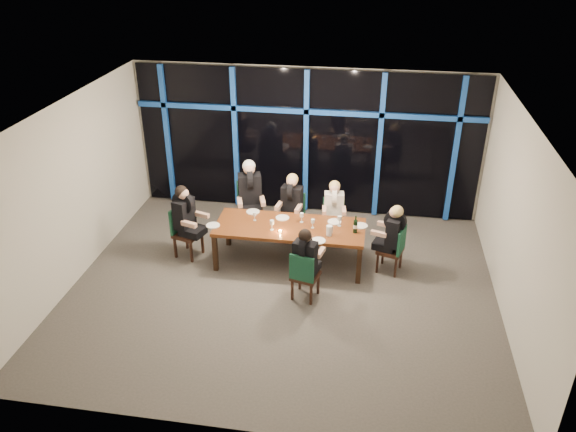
{
  "coord_description": "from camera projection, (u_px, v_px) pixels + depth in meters",
  "views": [
    {
      "loc": [
        1.32,
        -7.62,
        5.47
      ],
      "look_at": [
        0.0,
        0.6,
        1.05
      ],
      "focal_mm": 35.0,
      "sensor_mm": 36.0,
      "label": 1
    }
  ],
  "objects": [
    {
      "name": "dining_table",
      "position": [
        290.0,
        229.0,
        9.77
      ],
      "size": [
        2.6,
        1.0,
        0.75
      ],
      "color": "brown",
      "rests_on": "ground"
    },
    {
      "name": "wine_glass_d",
      "position": [
        255.0,
        215.0,
        9.87
      ],
      "size": [
        0.06,
        0.06,
        0.16
      ],
      "color": "silver",
      "rests_on": "dining_table"
    },
    {
      "name": "water_pitcher",
      "position": [
        329.0,
        231.0,
        9.41
      ],
      "size": [
        0.11,
        0.1,
        0.18
      ],
      "rotation": [
        0.0,
        0.0,
        -0.43
      ],
      "color": "silver",
      "rests_on": "dining_table"
    },
    {
      "name": "diner_end_right",
      "position": [
        393.0,
        229.0,
        9.48
      ],
      "size": [
        0.59,
        0.51,
        0.85
      ],
      "rotation": [
        0.0,
        0.0,
        4.42
      ],
      "color": "black",
      "rests_on": "ground"
    },
    {
      "name": "plate_far_mid",
      "position": [
        282.0,
        218.0,
        9.99
      ],
      "size": [
        0.24,
        0.24,
        0.01
      ],
      "primitive_type": "cylinder",
      "color": "white",
      "rests_on": "dining_table"
    },
    {
      "name": "plate_far_right",
      "position": [
        334.0,
        222.0,
        9.86
      ],
      "size": [
        0.24,
        0.24,
        0.01
      ],
      "primitive_type": "cylinder",
      "color": "white",
      "rests_on": "dining_table"
    },
    {
      "name": "room",
      "position": [
        282.0,
        177.0,
        8.45
      ],
      "size": [
        7.04,
        7.0,
        3.02
      ],
      "color": "#58534E",
      "rests_on": "ground"
    },
    {
      "name": "chair_far_left",
      "position": [
        250.0,
        205.0,
        10.85
      ],
      "size": [
        0.6,
        0.6,
        1.03
      ],
      "rotation": [
        0.0,
        0.0,
        0.31
      ],
      "color": "black",
      "rests_on": "ground"
    },
    {
      "name": "wine_glass_b",
      "position": [
        302.0,
        216.0,
        9.8
      ],
      "size": [
        0.07,
        0.07,
        0.18
      ],
      "color": "silver",
      "rests_on": "dining_table"
    },
    {
      "name": "tea_light",
      "position": [
        280.0,
        231.0,
        9.55
      ],
      "size": [
        0.05,
        0.05,
        0.03
      ],
      "primitive_type": "cylinder",
      "color": "#F1A648",
      "rests_on": "dining_table"
    },
    {
      "name": "plate_near_mid",
      "position": [
        318.0,
        241.0,
        9.28
      ],
      "size": [
        0.24,
        0.24,
        0.01
      ],
      "primitive_type": "cylinder",
      "color": "white",
      "rests_on": "dining_table"
    },
    {
      "name": "diner_near_mid",
      "position": [
        306.0,
        253.0,
        8.79
      ],
      "size": [
        0.5,
        0.59,
        0.85
      ],
      "rotation": [
        0.0,
        0.0,
        2.89
      ],
      "color": "black",
      "rests_on": "ground"
    },
    {
      "name": "chair_far_mid",
      "position": [
        293.0,
        214.0,
        10.65
      ],
      "size": [
        0.48,
        0.48,
        0.92
      ],
      "rotation": [
        0.0,
        0.0,
        -0.14
      ],
      "color": "black",
      "rests_on": "ground"
    },
    {
      "name": "wine_glass_c",
      "position": [
        313.0,
        222.0,
        9.63
      ],
      "size": [
        0.06,
        0.06,
        0.17
      ],
      "color": "silver",
      "rests_on": "dining_table"
    },
    {
      "name": "diner_end_left",
      "position": [
        186.0,
        211.0,
        9.9
      ],
      "size": [
        0.64,
        0.56,
        0.92
      ],
      "rotation": [
        0.0,
        0.0,
        1.27
      ],
      "color": "black",
      "rests_on": "ground"
    },
    {
      "name": "wine_glass_a",
      "position": [
        272.0,
        223.0,
        9.56
      ],
      "size": [
        0.07,
        0.07,
        0.18
      ],
      "color": "silver",
      "rests_on": "dining_table"
    },
    {
      "name": "wine_glass_e",
      "position": [
        340.0,
        219.0,
        9.68
      ],
      "size": [
        0.07,
        0.07,
        0.19
      ],
      "color": "silver",
      "rests_on": "dining_table"
    },
    {
      "name": "chair_end_right",
      "position": [
        395.0,
        247.0,
        9.61
      ],
      "size": [
        0.5,
        0.5,
        0.87
      ],
      "rotation": [
        0.0,
        0.0,
        4.42
      ],
      "color": "black",
      "rests_on": "ground"
    },
    {
      "name": "diner_far_left",
      "position": [
        250.0,
        187.0,
        10.58
      ],
      "size": [
        0.61,
        0.7,
        1.01
      ],
      "rotation": [
        0.0,
        0.0,
        0.31
      ],
      "color": "black",
      "rests_on": "ground"
    },
    {
      "name": "diner_far_right",
      "position": [
        334.0,
        204.0,
        10.32
      ],
      "size": [
        0.45,
        0.56,
        0.84
      ],
      "rotation": [
        0.0,
        0.0,
        0.11
      ],
      "color": "silver",
      "rests_on": "ground"
    },
    {
      "name": "plate_end_right",
      "position": [
        361.0,
        226.0,
        9.73
      ],
      "size": [
        0.24,
        0.24,
        0.01
      ],
      "primitive_type": "cylinder",
      "color": "white",
      "rests_on": "dining_table"
    },
    {
      "name": "chair_end_left",
      "position": [
        184.0,
        229.0,
        10.1
      ],
      "size": [
        0.55,
        0.55,
        0.94
      ],
      "rotation": [
        0.0,
        0.0,
        1.27
      ],
      "color": "black",
      "rests_on": "ground"
    },
    {
      "name": "wine_bottle",
      "position": [
        355.0,
        226.0,
        9.48
      ],
      "size": [
        0.07,
        0.07,
        0.32
      ],
      "rotation": [
        0.0,
        0.0,
        -0.29
      ],
      "color": "black",
      "rests_on": "dining_table"
    },
    {
      "name": "diner_far_mid",
      "position": [
        292.0,
        198.0,
        10.41
      ],
      "size": [
        0.49,
        0.6,
        0.9
      ],
      "rotation": [
        0.0,
        0.0,
        -0.14
      ],
      "color": "black",
      "rests_on": "ground"
    },
    {
      "name": "chair_far_right",
      "position": [
        333.0,
        218.0,
        10.55
      ],
      "size": [
        0.44,
        0.44,
        0.86
      ],
      "rotation": [
        0.0,
        0.0,
        0.11
      ],
      "color": "black",
      "rests_on": "ground"
    },
    {
      "name": "plate_far_left",
      "position": [
        253.0,
        212.0,
        10.2
      ],
      "size": [
        0.24,
        0.24,
        0.01
      ],
      "primitive_type": "cylinder",
      "color": "white",
      "rests_on": "dining_table"
    },
    {
      "name": "chair_near_mid",
      "position": [
        304.0,
        274.0,
        8.89
      ],
      "size": [
        0.49,
        0.49,
        0.87
      ],
      "rotation": [
        0.0,
        0.0,
        2.89
      ],
      "color": "black",
      "rests_on": "ground"
    },
    {
      "name": "window_wall",
      "position": [
        307.0,
        140.0,
        11.23
      ],
      "size": [
        6.86,
        0.43,
        2.94
      ],
      "color": "black",
      "rests_on": "ground"
    },
    {
      "name": "plate_end_left",
      "position": [
        215.0,
        226.0,
        9.74
      ],
      "size": [
        0.24,
        0.24,
        0.01
      ],
      "primitive_type": "cylinder",
      "color": "white",
      "rests_on": "dining_table"
    }
  ]
}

